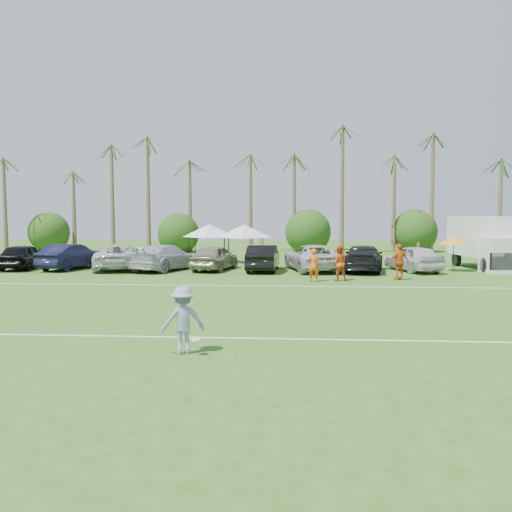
{
  "coord_description": "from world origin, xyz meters",
  "views": [
    {
      "loc": [
        4.97,
        -14.62,
        3.76
      ],
      "look_at": [
        2.98,
        13.05,
        1.6
      ],
      "focal_mm": 40.0,
      "sensor_mm": 36.0,
      "label": 1
    }
  ],
  "objects": [
    {
      "name": "palm_tree_2",
      "position": [
        -12.0,
        38.0,
        9.21
      ],
      "size": [
        2.4,
        2.4,
        10.9
      ],
      "color": "brown",
      "rests_on": "ground"
    },
    {
      "name": "canopy_tent_right",
      "position": [
        1.13,
        26.86,
        2.82
      ],
      "size": [
        4.07,
        4.07,
        3.29
      ],
      "color": "black",
      "rests_on": "ground"
    },
    {
      "name": "parked_car_5",
      "position": [
        2.84,
        21.34,
        0.83
      ],
      "size": [
        1.92,
        5.12,
        1.67
      ],
      "primitive_type": "imported",
      "rotation": [
        0.0,
        0.0,
        3.11
      ],
      "color": "black",
      "rests_on": "ground"
    },
    {
      "name": "canopy_tent_left",
      "position": [
        -1.56,
        27.6,
        2.82
      ],
      "size": [
        4.07,
        4.07,
        3.29
      ],
      "color": "black",
      "rests_on": "ground"
    },
    {
      "name": "palm_tree_3",
      "position": [
        -8.0,
        38.0,
        10.06
      ],
      "size": [
        2.4,
        2.4,
        11.9
      ],
      "color": "brown",
      "rests_on": "ground"
    },
    {
      "name": "palm_tree_1",
      "position": [
        -17.0,
        38.0,
        8.35
      ],
      "size": [
        2.4,
        2.4,
        9.9
      ],
      "color": "brown",
      "rests_on": "ground"
    },
    {
      "name": "ground",
      "position": [
        0.0,
        0.0,
        0.0
      ],
      "size": [
        120.0,
        120.0,
        0.0
      ],
      "primitive_type": "plane",
      "color": "#335E1C",
      "rests_on": "ground"
    },
    {
      "name": "market_umbrella",
      "position": [
        14.82,
        21.93,
        1.95
      ],
      "size": [
        1.95,
        1.95,
        2.17
      ],
      "color": "black",
      "rests_on": "ground"
    },
    {
      "name": "sideline_player_b",
      "position": [
        7.26,
        16.54,
        0.97
      ],
      "size": [
        1.01,
        0.82,
        1.94
      ],
      "primitive_type": "imported",
      "rotation": [
        0.0,
        0.0,
        3.24
      ],
      "color": "#CB4D16",
      "rests_on": "ground"
    },
    {
      "name": "parked_car_2",
      "position": [
        -6.64,
        21.61,
        0.83
      ],
      "size": [
        4.09,
        6.48,
        1.67
      ],
      "primitive_type": "imported",
      "rotation": [
        0.0,
        0.0,
        3.38
      ],
      "color": "silver",
      "rests_on": "ground"
    },
    {
      "name": "parked_car_0",
      "position": [
        -12.96,
        21.48,
        0.83
      ],
      "size": [
        2.28,
        5.01,
        1.67
      ],
      "primitive_type": "imported",
      "rotation": [
        0.0,
        0.0,
        3.21
      ],
      "color": "black",
      "rests_on": "ground"
    },
    {
      "name": "field_lines",
      "position": [
        0.0,
        8.0,
        0.01
      ],
      "size": [
        80.0,
        12.1,
        0.01
      ],
      "color": "white",
      "rests_on": "ground"
    },
    {
      "name": "palm_tree_4",
      "position": [
        -4.0,
        38.0,
        7.48
      ],
      "size": [
        2.4,
        2.4,
        8.9
      ],
      "color": "brown",
      "rests_on": "ground"
    },
    {
      "name": "palm_tree_6",
      "position": [
        4.0,
        38.0,
        9.21
      ],
      "size": [
        2.4,
        2.4,
        10.9
      ],
      "color": "brown",
      "rests_on": "ground"
    },
    {
      "name": "bush_tree_3",
      "position": [
        16.0,
        39.0,
        1.8
      ],
      "size": [
        4.0,
        4.0,
        4.0
      ],
      "color": "brown",
      "rests_on": "ground"
    },
    {
      "name": "frisbee_player",
      "position": [
        1.97,
        0.11,
        0.89
      ],
      "size": [
        1.32,
        1.04,
        1.79
      ],
      "rotation": [
        0.0,
        0.0,
        3.52
      ],
      "color": "#818CB7",
      "rests_on": "ground"
    },
    {
      "name": "palm_tree_5",
      "position": [
        0.0,
        38.0,
        8.35
      ],
      "size": [
        2.4,
        2.4,
        9.9
      ],
      "color": "brown",
      "rests_on": "ground"
    },
    {
      "name": "bush_tree_2",
      "position": [
        6.0,
        39.0,
        1.8
      ],
      "size": [
        4.0,
        4.0,
        4.0
      ],
      "color": "brown",
      "rests_on": "ground"
    },
    {
      "name": "palm_tree_7",
      "position": [
        8.0,
        38.0,
        10.06
      ],
      "size": [
        2.4,
        2.4,
        11.9
      ],
      "color": "brown",
      "rests_on": "ground"
    },
    {
      "name": "parked_car_4",
      "position": [
        -0.32,
        21.66,
        0.83
      ],
      "size": [
        2.94,
        5.2,
        1.67
      ],
      "primitive_type": "imported",
      "rotation": [
        0.0,
        0.0,
        2.93
      ],
      "color": "gray",
      "rests_on": "ground"
    },
    {
      "name": "sideline_player_c",
      "position": [
        10.62,
        17.12,
        1.01
      ],
      "size": [
        1.28,
        0.93,
        2.01
      ],
      "primitive_type": "imported",
      "rotation": [
        0.0,
        0.0,
        3.56
      ],
      "color": "#D56117",
      "rests_on": "ground"
    },
    {
      "name": "parked_car_3",
      "position": [
        -3.48,
        21.31,
        0.83
      ],
      "size": [
        4.21,
        6.2,
        1.67
      ],
      "primitive_type": "imported",
      "rotation": [
        0.0,
        0.0,
        2.78
      ],
      "color": "silver",
      "rests_on": "ground"
    },
    {
      "name": "palm_tree_0",
      "position": [
        -22.0,
        38.0,
        7.48
      ],
      "size": [
        2.4,
        2.4,
        8.9
      ],
      "color": "brown",
      "rests_on": "ground"
    },
    {
      "name": "palm_tree_10",
      "position": [
        23.0,
        38.0,
        9.21
      ],
      "size": [
        2.4,
        2.4,
        10.9
      ],
      "color": "brown",
      "rests_on": "ground"
    },
    {
      "name": "parked_car_8",
      "position": [
        12.32,
        21.79,
        0.83
      ],
      "size": [
        3.35,
        5.26,
        1.67
      ],
      "primitive_type": "imported",
      "rotation": [
        0.0,
        0.0,
        3.45
      ],
      "color": "silver",
      "rests_on": "ground"
    },
    {
      "name": "box_truck",
      "position": [
        17.37,
        23.77,
        1.85
      ],
      "size": [
        3.36,
        6.96,
        3.45
      ],
      "rotation": [
        0.0,
        0.0,
        0.13
      ],
      "color": "silver",
      "rests_on": "ground"
    },
    {
      "name": "parked_car_7",
      "position": [
        9.16,
        21.53,
        0.83
      ],
      "size": [
        3.25,
        6.05,
        1.67
      ],
      "primitive_type": "imported",
      "rotation": [
        0.0,
        0.0,
        2.98
      ],
      "color": "black",
      "rests_on": "ground"
    },
    {
      "name": "palm_tree_9",
      "position": [
        18.0,
        38.0,
        8.35
      ],
      "size": [
        2.4,
        2.4,
        9.9
      ],
      "color": "brown",
      "rests_on": "ground"
    },
    {
      "name": "bush_tree_0",
      "position": [
        -19.0,
        39.0,
        1.8
      ],
      "size": [
        4.0,
        4.0,
        4.0
      ],
      "color": "brown",
      "rests_on": "ground"
    },
    {
      "name": "palm_tree_8",
      "position": [
        13.0,
        38.0,
        7.48
      ],
      "size": [
        2.4,
        2.4,
        8.9
      ],
      "color": "brown",
      "rests_on": "ground"
    },
    {
      "name": "sideline_player_a",
      "position": [
        5.89,
        16.06,
        0.89
      ],
      "size": [
        0.72,
        0.54,
        1.79
      ],
      "primitive_type": "imported",
      "rotation": [
        0.0,
        0.0,
        2.95
      ],
      "color": "#DF5A18",
      "rests_on": "ground"
    },
    {
      "name": "bush_tree_1",
      "position": [
        -6.0,
        39.0,
        1.8
      ],
      "size": [
        4.0,
        4.0,
        4.0
      ],
      "color": "brown",
      "rests_on": "ground"
    },
    {
      "name": "parked_car_1",
      "position": [
        -9.8,
        21.58,
        0.83
      ],
      "size": [
        2.97,
        5.34,
        1.67
      ],
      "primitive_type": "imported",
      "rotation": [
        0.0,
        0.0,
        2.89
      ],
      "color": "black",
      "rests_on": "ground"
    },
    {
      "name": "parked_car_6",
      "position": [
        6.0,
        21.75,
        0.83
      ],
      "size": [
        4.07,
        6.48,
        1.67
      ],
      "primitive_type": "imported",
      "rotation": [
        0.0,
        0.0,
        3.37
      ],
      "color": "silver",
      "rests_on": "ground"
    }
  ]
}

